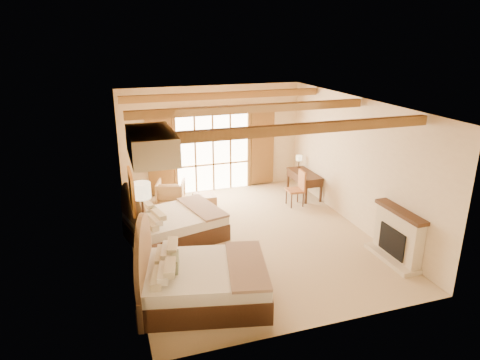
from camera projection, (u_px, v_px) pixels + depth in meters
name	position (u px, v px, depth m)	size (l,w,h in m)	color
floor	(250.00, 237.00, 10.27)	(7.00, 7.00, 0.00)	#CFB68E
wall_back	(212.00, 139.00, 12.90)	(5.50, 5.50, 0.00)	beige
wall_left	(127.00, 186.00, 8.95)	(7.00, 7.00, 0.00)	beige
wall_right	(356.00, 163.00, 10.56)	(7.00, 7.00, 0.00)	beige
ceiling	(251.00, 103.00, 9.23)	(7.00, 7.00, 0.00)	#BA753D
ceiling_beams	(251.00, 109.00, 9.27)	(5.39, 4.60, 0.18)	olive
french_doors	(213.00, 151.00, 12.96)	(3.95, 0.08, 2.60)	white
fireplace	(397.00, 238.00, 9.07)	(0.46, 1.40, 1.16)	beige
painting	(132.00, 191.00, 8.24)	(0.06, 0.95, 0.75)	gold
canopy_valance	(151.00, 145.00, 6.81)	(0.70, 1.40, 0.45)	#F0E4BF
bed_near	(196.00, 280.00, 7.65)	(2.59, 2.14, 1.48)	#462D1C
bed_far	(169.00, 223.00, 10.02)	(2.44, 2.03, 1.37)	#462D1C
nightstand	(154.00, 264.00, 8.46)	(0.50, 0.50, 0.60)	#462D1C
floor_lamp	(142.00, 196.00, 8.62)	(0.38, 0.38, 1.80)	#362216
armchair	(171.00, 192.00, 12.13)	(0.74, 0.76, 0.70)	tan
ottoman	(205.00, 202.00, 11.83)	(0.58, 0.58, 0.42)	tan
desk	(304.00, 183.00, 12.76)	(0.58, 1.33, 0.72)	#462D1C
desk_chair	(296.00, 195.00, 12.05)	(0.47, 0.47, 1.01)	#9D6337
desk_lamp	(299.00, 158.00, 13.07)	(0.19, 0.19, 0.38)	#362216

